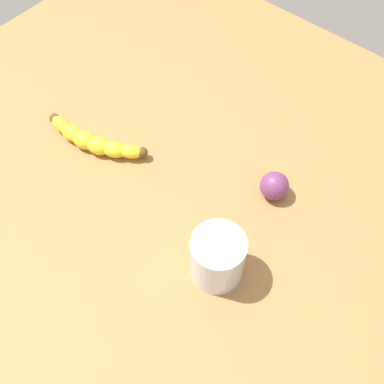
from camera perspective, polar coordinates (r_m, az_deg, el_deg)
The scene contains 4 objects.
wooden_tabletop at distance 83.62cm, azimuth -4.41°, elevation -2.50°, with size 120.00×120.00×3.00cm, color olive.
banana at distance 90.56cm, azimuth -11.72°, elevation 6.00°, with size 20.45×8.10×3.34cm.
smoothie_glass at distance 72.73cm, azimuth 3.06°, elevation -7.84°, with size 8.35×8.35×9.13cm.
plum_fruit at distance 82.83cm, azimuth 9.80°, elevation 0.73°, with size 4.99×4.99×4.99cm, color #6B3360.
Camera 1 is at (-32.63, 28.69, 72.94)cm, focal length 44.74 mm.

